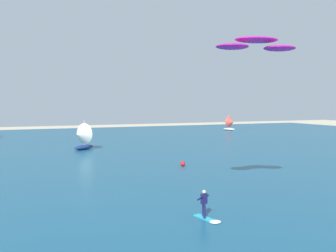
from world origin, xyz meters
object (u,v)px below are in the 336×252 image
Objects in this scene: sailboat_outermost at (231,123)px; marker_buoy at (183,164)px; sailboat_far_left at (81,136)px; kitesurfer at (206,209)px; kite at (256,44)px.

sailboat_outermost is 7.48× the size of marker_buoy.
sailboat_outermost is 0.92× the size of sailboat_far_left.
kitesurfer is 17.13m from marker_buoy.
kitesurfer is 68.57m from sailboat_outermost.
kite is 1.49× the size of sailboat_outermost.
kitesurfer is 33.75m from sailboat_far_left.
sailboat_outermost is at bearing 52.02° from marker_buoy.
kite reaches higher than marker_buoy.
kite reaches higher than sailboat_far_left.
sailboat_far_left reaches higher than sailboat_outermost.
sailboat_outermost is at bearing 59.04° from kite.
sailboat_outermost is (32.91, 54.87, -8.89)m from kite.
kite is at bearing -120.96° from sailboat_outermost.
marker_buoy is (8.22, -17.55, -1.72)m from sailboat_far_left.
kitesurfer reaches higher than marker_buoy.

